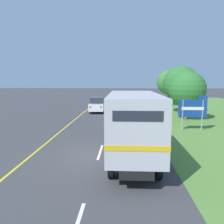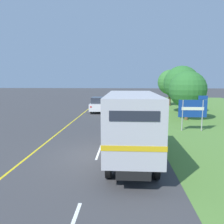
% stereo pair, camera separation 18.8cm
% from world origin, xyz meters
% --- Properties ---
extents(ground_plane, '(200.00, 200.00, 0.00)m').
position_xyz_m(ground_plane, '(0.00, 0.00, 0.00)').
color(ground_plane, '#3D3D3F').
extents(edge_line_yellow, '(0.12, 57.31, 0.01)m').
position_xyz_m(edge_line_yellow, '(-3.70, 12.25, 0.00)').
color(edge_line_yellow, yellow).
rests_on(edge_line_yellow, ground).
extents(centre_dash_near, '(0.12, 2.60, 0.01)m').
position_xyz_m(centre_dash_near, '(0.00, 0.59, 0.00)').
color(centre_dash_near, white).
rests_on(centre_dash_near, ground).
extents(centre_dash_mid_a, '(0.12, 2.60, 0.01)m').
position_xyz_m(centre_dash_mid_a, '(0.00, 7.19, 0.00)').
color(centre_dash_mid_a, white).
rests_on(centre_dash_mid_a, ground).
extents(centre_dash_mid_b, '(0.12, 2.60, 0.01)m').
position_xyz_m(centre_dash_mid_b, '(0.00, 13.79, 0.00)').
color(centre_dash_mid_b, white).
rests_on(centre_dash_mid_b, ground).
extents(centre_dash_far, '(0.12, 2.60, 0.01)m').
position_xyz_m(centre_dash_far, '(0.00, 20.39, 0.00)').
color(centre_dash_far, white).
rests_on(centre_dash_far, ground).
extents(centre_dash_farthest, '(0.12, 2.60, 0.01)m').
position_xyz_m(centre_dash_farthest, '(0.00, 26.99, 0.00)').
color(centre_dash_farthest, white).
rests_on(centre_dash_farthest, ground).
extents(horse_trailer_truck, '(2.34, 8.06, 3.44)m').
position_xyz_m(horse_trailer_truck, '(1.79, -0.26, 1.93)').
color(horse_trailer_truck, black).
rests_on(horse_trailer_truck, ground).
extents(lead_car_white, '(1.80, 4.39, 1.92)m').
position_xyz_m(lead_car_white, '(-1.95, 16.32, 0.97)').
color(lead_car_white, black).
rests_on(lead_car_white, ground).
extents(lead_car_white_ahead, '(1.80, 4.10, 1.85)m').
position_xyz_m(lead_car_white_ahead, '(1.99, 30.86, 0.94)').
color(lead_car_white_ahead, black).
rests_on(lead_car_white_ahead, ground).
extents(highway_sign, '(2.25, 0.09, 2.85)m').
position_xyz_m(highway_sign, '(6.94, 6.28, 1.77)').
color(highway_sign, '#9E9EA3').
rests_on(highway_sign, ground).
extents(roadside_tree_near, '(3.76, 3.76, 5.01)m').
position_xyz_m(roadside_tree_near, '(7.82, 11.27, 3.12)').
color(roadside_tree_near, brown).
rests_on(roadside_tree_near, ground).
extents(roadside_tree_mid, '(4.36, 4.36, 5.83)m').
position_xyz_m(roadside_tree_mid, '(8.43, 16.28, 3.65)').
color(roadside_tree_mid, brown).
rests_on(roadside_tree_mid, ground).
extents(roadside_tree_far, '(3.95, 3.95, 5.73)m').
position_xyz_m(roadside_tree_far, '(8.66, 24.22, 3.74)').
color(roadside_tree_far, brown).
rests_on(roadside_tree_far, ground).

